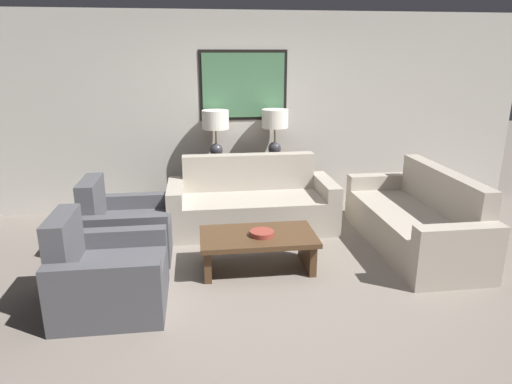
{
  "coord_description": "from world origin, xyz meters",
  "views": [
    {
      "loc": [
        -0.65,
        -3.73,
        2.11
      ],
      "look_at": [
        -0.02,
        1.02,
        0.65
      ],
      "focal_mm": 32.0,
      "sensor_mm": 36.0,
      "label": 1
    }
  ],
  "objects_px": {
    "console_table": "(246,184)",
    "couch_by_side": "(416,222)",
    "decorative_bowl": "(262,233)",
    "table_lamp_left": "(216,125)",
    "couch_by_back_wall": "(251,205)",
    "armchair_near_back_wall": "(125,230)",
    "coffee_table": "(258,243)",
    "armchair_near_camera": "(107,277)",
    "table_lamp_right": "(275,124)"
  },
  "relations": [
    {
      "from": "decorative_bowl",
      "to": "coffee_table",
      "type": "bearing_deg",
      "value": 133.57
    },
    {
      "from": "console_table",
      "to": "couch_by_back_wall",
      "type": "xyz_separation_m",
      "value": [
        0.0,
        -0.63,
        -0.09
      ]
    },
    {
      "from": "table_lamp_right",
      "to": "coffee_table",
      "type": "relative_size",
      "value": 0.55
    },
    {
      "from": "table_lamp_right",
      "to": "couch_by_back_wall",
      "type": "bearing_deg",
      "value": -122.22
    },
    {
      "from": "decorative_bowl",
      "to": "table_lamp_right",
      "type": "bearing_deg",
      "value": 76.61
    },
    {
      "from": "table_lamp_right",
      "to": "couch_by_back_wall",
      "type": "height_order",
      "value": "table_lamp_right"
    },
    {
      "from": "couch_by_side",
      "to": "armchair_near_back_wall",
      "type": "xyz_separation_m",
      "value": [
        -3.22,
        0.21,
        -0.01
      ]
    },
    {
      "from": "armchair_near_back_wall",
      "to": "coffee_table",
      "type": "bearing_deg",
      "value": -21.56
    },
    {
      "from": "table_lamp_left",
      "to": "armchair_near_back_wall",
      "type": "distance_m",
      "value": 1.89
    },
    {
      "from": "armchair_near_back_wall",
      "to": "table_lamp_left",
      "type": "bearing_deg",
      "value": 49.9
    },
    {
      "from": "console_table",
      "to": "couch_by_back_wall",
      "type": "height_order",
      "value": "couch_by_back_wall"
    },
    {
      "from": "couch_by_back_wall",
      "to": "decorative_bowl",
      "type": "distance_m",
      "value": 1.22
    },
    {
      "from": "table_lamp_left",
      "to": "armchair_near_camera",
      "type": "distance_m",
      "value": 2.74
    },
    {
      "from": "table_lamp_left",
      "to": "couch_by_back_wall",
      "type": "relative_size",
      "value": 0.31
    },
    {
      "from": "table_lamp_right",
      "to": "couch_by_side",
      "type": "height_order",
      "value": "table_lamp_right"
    },
    {
      "from": "console_table",
      "to": "table_lamp_right",
      "type": "xyz_separation_m",
      "value": [
        0.4,
        0.0,
        0.83
      ]
    },
    {
      "from": "table_lamp_right",
      "to": "armchair_near_camera",
      "type": "distance_m",
      "value": 3.13
    },
    {
      "from": "couch_by_back_wall",
      "to": "coffee_table",
      "type": "distance_m",
      "value": 1.18
    },
    {
      "from": "table_lamp_left",
      "to": "couch_by_back_wall",
      "type": "bearing_deg",
      "value": -57.78
    },
    {
      "from": "decorative_bowl",
      "to": "armchair_near_back_wall",
      "type": "distance_m",
      "value": 1.53
    },
    {
      "from": "console_table",
      "to": "coffee_table",
      "type": "bearing_deg",
      "value": -92.52
    },
    {
      "from": "console_table",
      "to": "couch_by_back_wall",
      "type": "bearing_deg",
      "value": -90.0
    },
    {
      "from": "table_lamp_right",
      "to": "decorative_bowl",
      "type": "height_order",
      "value": "table_lamp_right"
    },
    {
      "from": "couch_by_side",
      "to": "decorative_bowl",
      "type": "xyz_separation_m",
      "value": [
        -1.81,
        -0.38,
        0.11
      ]
    },
    {
      "from": "table_lamp_left",
      "to": "couch_by_back_wall",
      "type": "distance_m",
      "value": 1.18
    },
    {
      "from": "console_table",
      "to": "table_lamp_left",
      "type": "xyz_separation_m",
      "value": [
        -0.4,
        0.0,
        0.83
      ]
    },
    {
      "from": "armchair_near_back_wall",
      "to": "couch_by_back_wall",
      "type": "bearing_deg",
      "value": 23.44
    },
    {
      "from": "console_table",
      "to": "couch_by_side",
      "type": "relative_size",
      "value": 0.67
    },
    {
      "from": "table_lamp_right",
      "to": "armchair_near_back_wall",
      "type": "relative_size",
      "value": 0.71
    },
    {
      "from": "table_lamp_right",
      "to": "couch_by_back_wall",
      "type": "distance_m",
      "value": 1.18
    },
    {
      "from": "coffee_table",
      "to": "armchair_near_camera",
      "type": "height_order",
      "value": "armchair_near_camera"
    },
    {
      "from": "table_lamp_right",
      "to": "armchair_near_back_wall",
      "type": "distance_m",
      "value": 2.42
    },
    {
      "from": "couch_by_back_wall",
      "to": "armchair_near_back_wall",
      "type": "distance_m",
      "value": 1.59
    },
    {
      "from": "table_lamp_left",
      "to": "couch_by_back_wall",
      "type": "height_order",
      "value": "table_lamp_left"
    },
    {
      "from": "coffee_table",
      "to": "armchair_near_back_wall",
      "type": "distance_m",
      "value": 1.48
    },
    {
      "from": "console_table",
      "to": "table_lamp_right",
      "type": "height_order",
      "value": "table_lamp_right"
    },
    {
      "from": "couch_by_back_wall",
      "to": "table_lamp_left",
      "type": "bearing_deg",
      "value": 122.22
    },
    {
      "from": "armchair_near_back_wall",
      "to": "armchair_near_camera",
      "type": "height_order",
      "value": "same"
    },
    {
      "from": "couch_by_back_wall",
      "to": "coffee_table",
      "type": "xyz_separation_m",
      "value": [
        -0.08,
        -1.18,
        -0.01
      ]
    },
    {
      "from": "decorative_bowl",
      "to": "couch_by_back_wall",
      "type": "bearing_deg",
      "value": 87.98
    },
    {
      "from": "couch_by_back_wall",
      "to": "couch_by_side",
      "type": "xyz_separation_m",
      "value": [
        1.76,
        -0.84,
        0.0
      ]
    },
    {
      "from": "console_table",
      "to": "table_lamp_left",
      "type": "relative_size",
      "value": 2.13
    },
    {
      "from": "table_lamp_left",
      "to": "armchair_near_back_wall",
      "type": "relative_size",
      "value": 0.71
    },
    {
      "from": "table_lamp_left",
      "to": "coffee_table",
      "type": "relative_size",
      "value": 0.55
    },
    {
      "from": "coffee_table",
      "to": "armchair_near_camera",
      "type": "relative_size",
      "value": 1.29
    },
    {
      "from": "couch_by_back_wall",
      "to": "armchair_near_back_wall",
      "type": "bearing_deg",
      "value": -156.56
    },
    {
      "from": "couch_by_side",
      "to": "coffee_table",
      "type": "relative_size",
      "value": 1.77
    },
    {
      "from": "table_lamp_left",
      "to": "table_lamp_right",
      "type": "xyz_separation_m",
      "value": [
        0.79,
        0.0,
        0.0
      ]
    },
    {
      "from": "console_table",
      "to": "table_lamp_right",
      "type": "distance_m",
      "value": 0.92
    },
    {
      "from": "table_lamp_right",
      "to": "table_lamp_left",
      "type": "bearing_deg",
      "value": 180.0
    }
  ]
}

